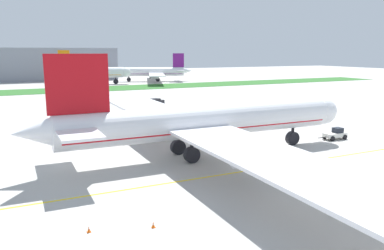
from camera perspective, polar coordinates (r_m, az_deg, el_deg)
The scene contains 12 objects.
ground_plane at distance 57.18m, azimuth 8.64°, elevation -5.44°, with size 600.00×600.00×0.00m, color #ADAAA5.
apron_taxi_line at distance 54.54m, azimuth 10.65°, elevation -6.31°, with size 280.00×0.36×0.01m, color yellow.
grass_median_strip at distance 171.65m, azimuth -15.09°, elevation 5.16°, with size 320.00×24.00×0.10m, color #2D6628.
airliner_foreground at distance 58.38m, azimuth 1.32°, elevation 0.39°, with size 53.10×85.18×15.67m.
pushback_tug at distance 75.62m, azimuth 20.53°, elevation -1.26°, with size 6.14×2.33×2.11m.
ground_crew_wingwalker_port at distance 61.75m, azimuth 9.69°, elevation -3.33°, with size 0.54×0.32×1.58m.
traffic_cone_near_nose at distance 36.57m, azimuth -5.78°, elevation -14.51°, with size 0.36×0.36×0.58m.
traffic_cone_port_wing at distance 36.74m, azimuth -15.08°, elevation -14.72°, with size 0.36×0.36×0.58m.
service_truck_catering_van at distance 109.18m, azimuth -5.66°, elevation 3.23°, with size 6.49×4.35×2.88m.
parked_airliner_far_centre at distance 198.31m, azimuth -14.84°, elevation 7.51°, with size 38.27×59.16×16.67m.
parked_airliner_far_right at distance 211.85m, azimuth -5.72°, elevation 7.86°, with size 40.58×64.54×15.08m.
terminal_building at distance 231.74m, azimuth -25.50°, elevation 8.08°, with size 114.04×20.00×18.00m, color gray.
Camera 1 is at (-31.16, -45.24, 15.90)m, focal length 35.90 mm.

